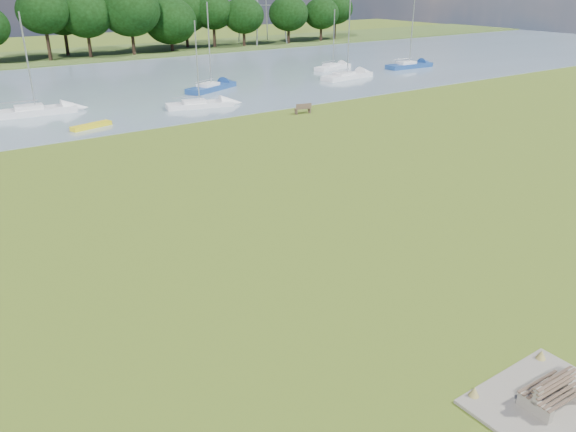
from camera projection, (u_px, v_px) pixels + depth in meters
ground at (273, 234)px, 26.24m from camera, size 220.00×220.00×0.00m
river at (49, 94)px, 57.97m from camera, size 220.00×40.00×0.10m
concrete_pad at (549, 404)px, 15.65m from camera, size 4.20×3.20×0.10m
bench_pair at (552, 392)px, 15.48m from camera, size 1.74×1.07×0.92m
riverbank_bench at (303, 109)px, 49.34m from camera, size 1.56×0.70×0.93m
kayak at (91, 126)px, 44.58m from camera, size 3.43×1.65×0.33m
sailboat_0 at (211, 86)px, 59.52m from camera, size 6.76×4.44×8.79m
sailboat_1 at (333, 66)px, 73.41m from camera, size 6.05×2.91×7.40m
sailboat_3 at (409, 64)px, 74.40m from camera, size 6.92×2.21×8.52m
sailboat_4 at (35, 109)px, 48.81m from camera, size 6.70×2.41×8.49m
sailboat_5 at (347, 74)px, 66.59m from camera, size 7.25×2.84×9.96m
sailboat_7 at (199, 103)px, 51.65m from camera, size 6.27×3.10×7.61m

